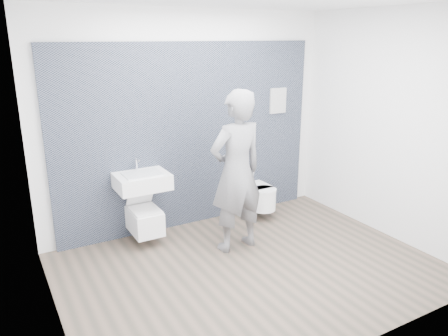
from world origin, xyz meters
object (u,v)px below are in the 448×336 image
washbasin (142,181)px  visitor (236,172)px  toilet_square (145,219)px  toilet_rounded (260,197)px

washbasin → visitor: (0.90, -0.69, 0.16)m
washbasin → toilet_square: (-0.00, -0.01, -0.49)m
visitor → washbasin: bearing=-41.8°
toilet_square → toilet_rounded: 1.67m
toilet_square → visitor: bearing=-36.9°
toilet_square → visitor: visitor is taller
washbasin → visitor: visitor is taller
washbasin → toilet_square: bearing=-90.0°
toilet_square → washbasin: bearing=90.0°
washbasin → toilet_rounded: bearing=-1.8°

